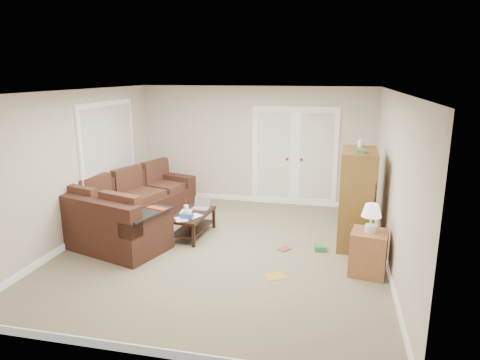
% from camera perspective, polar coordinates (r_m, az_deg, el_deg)
% --- Properties ---
extents(floor, '(5.50, 5.50, 0.00)m').
position_cam_1_polar(floor, '(6.97, -2.22, -9.23)').
color(floor, gray).
rests_on(floor, ground).
extents(ceiling, '(5.00, 5.50, 0.02)m').
position_cam_1_polar(ceiling, '(6.41, -2.43, 11.75)').
color(ceiling, white).
rests_on(ceiling, wall_back).
extents(wall_left, '(0.02, 5.50, 2.50)m').
position_cam_1_polar(wall_left, '(7.60, -20.88, 1.69)').
color(wall_left, beige).
rests_on(wall_left, floor).
extents(wall_right, '(0.02, 5.50, 2.50)m').
position_cam_1_polar(wall_right, '(6.43, 19.76, -0.33)').
color(wall_right, beige).
rests_on(wall_right, floor).
extents(wall_back, '(5.00, 0.02, 2.50)m').
position_cam_1_polar(wall_back, '(9.22, 2.04, 4.64)').
color(wall_back, beige).
rests_on(wall_back, floor).
extents(wall_front, '(5.00, 0.02, 2.50)m').
position_cam_1_polar(wall_front, '(4.10, -12.22, -7.83)').
color(wall_front, beige).
rests_on(wall_front, floor).
extents(baseboards, '(5.00, 5.50, 0.10)m').
position_cam_1_polar(baseboards, '(6.95, -2.22, -8.85)').
color(baseboards, white).
rests_on(baseboards, floor).
extents(french_doors, '(1.80, 0.05, 2.13)m').
position_cam_1_polar(french_doors, '(9.11, 7.26, 3.05)').
color(french_doors, white).
rests_on(french_doors, floor).
extents(window_left, '(0.05, 1.92, 1.42)m').
position_cam_1_polar(window_left, '(8.37, -17.14, 5.15)').
color(window_left, white).
rests_on(window_left, wall_left).
extents(sectional_sofa, '(2.12, 3.34, 0.90)m').
position_cam_1_polar(sectional_sofa, '(7.92, -14.92, -4.10)').
color(sectional_sofa, '#3E2118').
rests_on(sectional_sofa, floor).
extents(coffee_table, '(0.59, 1.05, 0.69)m').
position_cam_1_polar(coffee_table, '(7.50, -6.27, -5.74)').
color(coffee_table, black).
rests_on(coffee_table, floor).
extents(tv_armoire, '(0.58, 1.01, 1.70)m').
position_cam_1_polar(tv_armoire, '(7.18, 15.28, -2.28)').
color(tv_armoire, brown).
rests_on(tv_armoire, floor).
extents(side_cabinet, '(0.56, 0.56, 1.03)m').
position_cam_1_polar(side_cabinet, '(6.31, 16.78, -8.81)').
color(side_cabinet, '#A0633A').
rests_on(side_cabinet, floor).
extents(space_heater, '(0.12, 0.10, 0.28)m').
position_cam_1_polar(space_heater, '(9.04, 14.03, -3.22)').
color(space_heater, white).
rests_on(space_heater, floor).
extents(floor_magazine, '(0.36, 0.33, 0.01)m').
position_cam_1_polar(floor_magazine, '(6.14, 4.70, -12.66)').
color(floor_magazine, gold).
rests_on(floor_magazine, floor).
extents(floor_greenbox, '(0.19, 0.24, 0.09)m').
position_cam_1_polar(floor_greenbox, '(7.05, 10.56, -8.81)').
color(floor_greenbox, '#3C843F').
rests_on(floor_greenbox, floor).
extents(floor_book, '(0.24, 0.25, 0.02)m').
position_cam_1_polar(floor_book, '(7.04, 5.47, -8.97)').
color(floor_book, brown).
rests_on(floor_book, floor).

